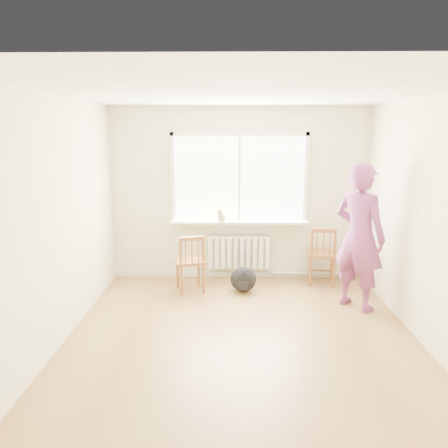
{
  "coord_description": "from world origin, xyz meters",
  "views": [
    {
      "loc": [
        -0.12,
        -4.54,
        2.31
      ],
      "look_at": [
        -0.22,
        1.2,
        1.1
      ],
      "focal_mm": 35.0,
      "sensor_mm": 36.0,
      "label": 1
    }
  ],
  "objects_px": {
    "chair_left": "(191,263)",
    "person": "(359,237)",
    "chair_right": "(322,256)",
    "cat": "(222,215)",
    "backpack": "(243,279)"
  },
  "relations": [
    {
      "from": "chair_left",
      "to": "person",
      "type": "relative_size",
      "value": 0.45
    },
    {
      "from": "chair_left",
      "to": "person",
      "type": "xyz_separation_m",
      "value": [
        2.26,
        -0.52,
        0.53
      ]
    },
    {
      "from": "cat",
      "to": "chair_right",
      "type": "bearing_deg",
      "value": 7.52
    },
    {
      "from": "chair_left",
      "to": "cat",
      "type": "bearing_deg",
      "value": -146.77
    },
    {
      "from": "chair_right",
      "to": "person",
      "type": "distance_m",
      "value": 1.06
    },
    {
      "from": "chair_left",
      "to": "chair_right",
      "type": "height_order",
      "value": "chair_right"
    },
    {
      "from": "chair_left",
      "to": "chair_right",
      "type": "xyz_separation_m",
      "value": [
        1.98,
        0.36,
        0.02
      ]
    },
    {
      "from": "chair_right",
      "to": "cat",
      "type": "relative_size",
      "value": 2.49
    },
    {
      "from": "chair_right",
      "to": "backpack",
      "type": "relative_size",
      "value": 2.39
    },
    {
      "from": "cat",
      "to": "person",
      "type": "bearing_deg",
      "value": -16.38
    },
    {
      "from": "chair_left",
      "to": "person",
      "type": "height_order",
      "value": "person"
    },
    {
      "from": "chair_left",
      "to": "backpack",
      "type": "distance_m",
      "value": 0.81
    },
    {
      "from": "person",
      "to": "cat",
      "type": "relative_size",
      "value": 5.32
    },
    {
      "from": "chair_right",
      "to": "person",
      "type": "xyz_separation_m",
      "value": [
        0.28,
        -0.88,
        0.51
      ]
    },
    {
      "from": "cat",
      "to": "backpack",
      "type": "relative_size",
      "value": 0.96
    }
  ]
}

